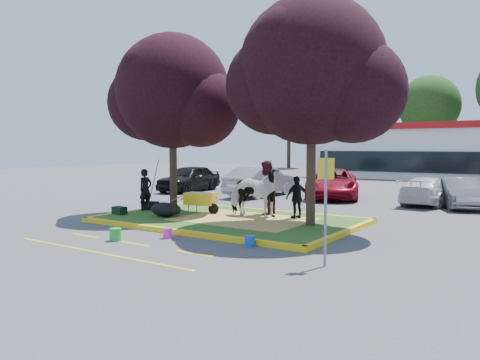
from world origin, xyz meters
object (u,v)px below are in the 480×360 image
Objects in this scene: sign_post at (326,195)px; car_silver at (261,181)px; bucket_blue at (250,241)px; wheelbarrow at (201,199)px; calf at (165,209)px; handler at (145,190)px; bucket_pink at (168,233)px; car_black at (189,178)px; cow at (254,193)px; bucket_green at (115,234)px.

car_silver is at bearing 102.23° from sign_post.
car_silver reaches higher than bucket_blue.
wheelbarrow reaches higher than bucket_blue.
sign_post is (7.01, -2.62, 1.12)m from calf.
calf is 1.97m from handler.
bucket_pink is 1.03× the size of bucket_blue.
bucket_blue is at bearing -27.51° from calf.
car_black is (-8.40, 10.87, 0.61)m from bucket_pink.
cow is 8.28m from car_silver.
cow is at bearing -74.87° from handler.
bucket_green is at bearing -62.32° from car_black.
bucket_green is (1.24, -3.24, -0.22)m from calf.
car_black is at bearing 2.27° from car_silver.
handler reaches higher than car_black.
cow reaches higher than car_silver.
cow is at bearing 111.72° from sign_post.
wheelbarrow is at bearing 142.24° from bucket_blue.
sign_post is at bearing -18.04° from bucket_blue.
handler is 4.97m from bucket_pink.
cow is 3.88m from bucket_pink.
car_black reaches higher than bucket_blue.
cow is 1.76× the size of calf.
handler is 0.35× the size of car_black.
wheelbarrow is at bearing 66.53° from calf.
calf reaches higher than bucket_green.
wheelbarrow is 4.01m from bucket_pink.
handler reaches higher than bucket_green.
wheelbarrow is at bearing -51.88° from car_black.
bucket_green is 1.39m from bucket_pink.
wheelbarrow is (0.45, 1.39, 0.26)m from calf.
bucket_green is at bearing 161.44° from sign_post.
car_black is at bearing 120.01° from calf.
cow is 1.03× the size of wheelbarrow.
handler is at bearing 92.21° from cow.
cow is 4.05m from bucket_blue.
sign_post is at bearing 6.10° from bucket_green.
car_silver is at bearing 96.21° from wheelbarrow.
bucket_blue is 0.06× the size of car_silver.
cow is 6.08m from sign_post.
sign_post is 8.62× the size of bucket_pink.
handler is 0.33× the size of car_silver.
handler is at bearing 90.10° from car_silver.
bucket_pink is (0.92, 1.04, -0.03)m from bucket_green.
cow is at bearing 24.96° from calf.
bucket_pink is 11.54m from car_silver.
cow is 0.43× the size of car_silver.
wheelbarrow is at bearing 106.55° from car_silver.
bucket_green is 1.22× the size of bucket_blue.
cow is 0.81× the size of sign_post.
sign_post reaches higher than bucket_pink.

